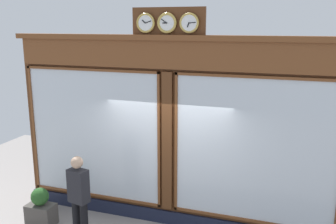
% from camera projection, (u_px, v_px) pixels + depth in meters
% --- Properties ---
extents(shop_facade, '(6.58, 0.42, 4.26)m').
position_uv_depth(shop_facade, '(170.00, 132.00, 7.36)').
color(shop_facade, '#5B3319').
rests_on(shop_facade, ground_plane).
extents(pedestrian, '(0.40, 0.29, 1.69)m').
position_uv_depth(pedestrian, '(79.00, 196.00, 6.78)').
color(pedestrian, black).
rests_on(pedestrian, ground_plane).
extents(planter_box, '(0.56, 0.36, 0.43)m').
position_uv_depth(planter_box, '(41.00, 214.00, 7.57)').
color(planter_box, '#4C4742').
rests_on(planter_box, ground_plane).
extents(planter_shrub, '(0.35, 0.35, 0.35)m').
position_uv_depth(planter_shrub, '(40.00, 197.00, 7.48)').
color(planter_shrub, '#285623').
rests_on(planter_shrub, planter_box).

